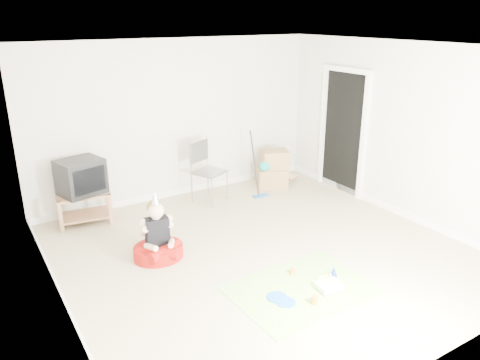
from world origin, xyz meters
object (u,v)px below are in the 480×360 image
birthday_cake (329,286)px  seated_woman (158,244)px  crt_tv (81,177)px  folding_chair (209,172)px  cardboard_boxes (273,170)px  tv_stand (84,205)px

birthday_cake → seated_woman: bearing=128.6°
crt_tv → birthday_cake: (1.87, -3.28, -0.69)m
crt_tv → folding_chair: (1.99, -0.20, -0.22)m
folding_chair → cardboard_boxes: 1.30m
tv_stand → folding_chair: folding_chair is taller
tv_stand → birthday_cake: bearing=-60.3°
cardboard_boxes → seated_woman: seated_woman is taller
tv_stand → birthday_cake: (1.87, -3.28, -0.24)m
cardboard_boxes → folding_chair: bearing=-179.8°
crt_tv → seated_woman: size_ratio=0.65×
birthday_cake → tv_stand: bearing=119.7°
crt_tv → cardboard_boxes: 3.31m
folding_chair → seated_woman: bearing=-137.2°
cardboard_boxes → birthday_cake: cardboard_boxes is taller
tv_stand → crt_tv: size_ratio=1.36×
seated_woman → birthday_cake: 2.18m
folding_chair → cardboard_boxes: folding_chair is taller
folding_chair → birthday_cake: bearing=-92.4°
seated_woman → tv_stand: bearing=107.9°
seated_woman → cardboard_boxes: bearing=26.5°
seated_woman → birthday_cake: seated_woman is taller
crt_tv → birthday_cake: bearing=-75.2°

